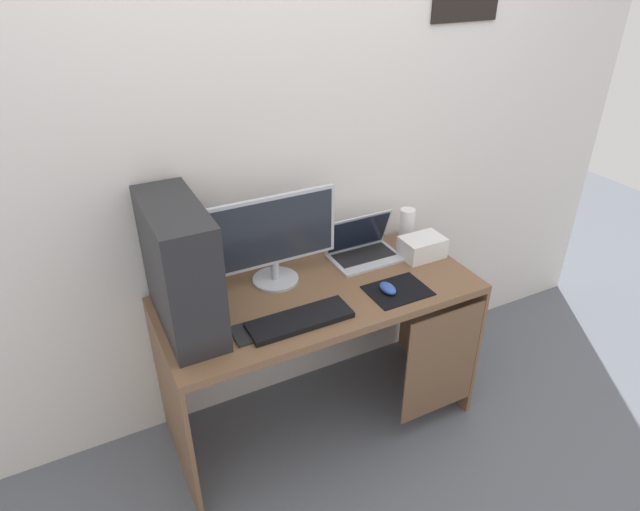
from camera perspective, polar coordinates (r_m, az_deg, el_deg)
name	(u,v)px	position (r m, az deg, el deg)	size (l,w,h in m)	color
ground_plane	(320,418)	(2.82, 0.00, -16.63)	(8.00, 8.00, 0.00)	slate
wall_back	(284,145)	(2.37, -3.78, 11.49)	(4.00, 0.05, 2.60)	silver
desk	(325,322)	(2.42, 0.52, -6.94)	(1.38, 0.60, 0.75)	brown
pc_tower	(181,268)	(2.08, -14.41, -1.26)	(0.20, 0.50, 0.51)	#232326
monitor	(274,238)	(2.30, -4.81, 1.84)	(0.56, 0.20, 0.41)	#B7BCC6
laptop	(363,249)	(2.58, 4.52, 0.73)	(0.32, 0.22, 0.21)	#B7BCC6
speaker	(407,226)	(2.72, 9.07, 3.12)	(0.07, 0.07, 0.17)	white
projector	(422,247)	(2.61, 10.65, 0.87)	(0.20, 0.14, 0.10)	white
keyboard	(300,320)	(2.15, -2.12, -6.76)	(0.42, 0.14, 0.02)	black
mousepad	(398,291)	(2.36, 8.14, -3.65)	(0.26, 0.20, 0.01)	black
mouse_left	(388,288)	(2.33, 7.12, -3.42)	(0.06, 0.10, 0.03)	#2D51B2
cell_phone	(242,335)	(2.11, -8.16, -8.21)	(0.07, 0.13, 0.01)	#232326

